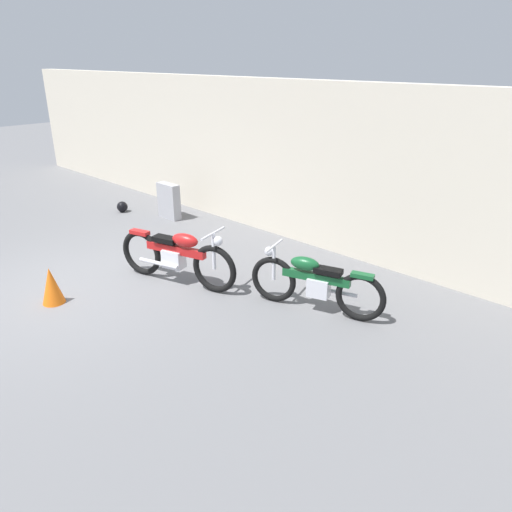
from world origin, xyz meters
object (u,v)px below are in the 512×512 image
Objects in this scene: helmet at (122,207)px; motorcycle_red at (177,256)px; motorcycle_green at (315,283)px; stone_marker at (169,201)px; traffic_cone at (51,285)px.

motorcycle_red is (3.94, -1.45, 0.34)m from helmet.
stone_marker is at bearing -30.75° from motorcycle_green.
helmet is 0.44× the size of traffic_cone.
stone_marker is 1.28m from helmet.
motorcycle_red reaches higher than helmet.
stone_marker is 1.40× the size of traffic_cone.
motorcycle_red is at bearing 2.81° from motorcycle_green.
motorcycle_green reaches higher than stone_marker.
traffic_cone is (2.00, -3.60, -0.11)m from stone_marker.
motorcycle_green is at bearing -13.43° from stone_marker.
motorcycle_green reaches higher than helmet.
stone_marker is 0.41× the size of motorcycle_green.
motorcycle_green is at bearing 4.25° from motorcycle_red.
motorcycle_red is (2.78, -1.93, 0.08)m from stone_marker.
stone_marker is 5.00m from motorcycle_green.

